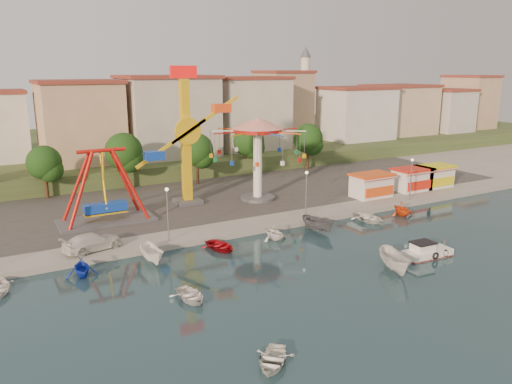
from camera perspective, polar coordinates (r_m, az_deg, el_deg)
ground at (r=41.94m, az=6.86°, el=-9.71°), size 200.00×200.00×0.00m
quay_deck at (r=97.04m, az=-15.21°, el=3.66°), size 200.00×100.00×0.60m
asphalt_pad at (r=67.00m, az=-8.37°, el=-0.18°), size 90.00×28.00×0.01m
hill_terrace at (r=101.65m, az=-15.96°, el=4.74°), size 200.00×60.00×3.00m
pirate_ship_ride at (r=55.67m, az=-16.98°, el=0.48°), size 10.00×5.00×8.00m
kamikaze_tower at (r=60.54m, az=-7.55°, el=5.83°), size 8.80×3.10×16.50m
wave_swinger at (r=61.92m, az=0.19°, el=5.98°), size 11.60×11.60×10.40m
booth_left at (r=66.02m, az=13.05°, el=0.79°), size 5.40×3.78×3.08m
booth_mid at (r=71.03m, az=17.40°, el=1.42°), size 5.40×3.78×3.08m
booth_right at (r=74.14m, az=19.67°, el=1.75°), size 5.40×3.78×3.08m
lamp_post_1 at (r=48.29m, az=-10.03°, el=-2.71°), size 0.14×0.14×5.00m
lamp_post_2 at (r=55.38m, az=5.75°, el=-0.42°), size 0.14×0.14×5.00m
lamp_post_3 at (r=65.68m, az=17.28°, el=1.29°), size 0.14×0.14×5.00m
tree_1 at (r=68.42m, az=-23.05°, el=3.08°), size 4.35×4.35×6.80m
tree_2 at (r=69.62m, az=-14.88°, el=4.50°), size 5.02×5.02×7.85m
tree_3 at (r=71.44m, az=-6.77°, el=4.80°), size 4.68×4.68×7.32m
tree_4 at (r=78.35m, az=-0.84°, el=5.84°), size 4.86×4.86×7.60m
tree_5 at (r=82.06m, az=5.96°, el=6.10°), size 4.83×4.83×7.54m
building_2 at (r=84.51m, az=-19.26°, el=7.62°), size 11.95×9.28×11.23m
building_3 at (r=85.11m, az=-9.59°, el=7.55°), size 12.59×10.50×9.20m
building_4 at (r=93.53m, az=-2.47°, el=8.29°), size 10.75×9.23×9.24m
building_5 at (r=98.58m, az=5.03°, el=9.12°), size 12.77×10.96×11.21m
building_6 at (r=104.41m, az=10.95°, el=9.50°), size 8.23×8.98×12.36m
building_7 at (r=116.09m, az=13.88°, el=8.88°), size 11.59×10.93×8.76m
building_8 at (r=121.55m, az=20.92°, el=9.49°), size 12.84×9.28×12.58m
building_9 at (r=133.93m, az=23.73°, el=8.83°), size 12.95×9.17×9.21m
minaret at (r=103.41m, az=5.61°, el=11.51°), size 2.80×2.80×18.00m
cabin_motorboat at (r=48.32m, az=18.90°, el=-6.58°), size 4.81×2.10×1.66m
rowboat_a at (r=38.12m, az=-7.50°, el=-11.65°), size 2.75×3.63×0.71m
rowboat_b at (r=30.48m, az=1.86°, el=-18.62°), size 3.95×4.01×0.68m
skiff at (r=44.10m, az=15.61°, el=-7.66°), size 3.27×5.00×1.81m
van at (r=48.07m, az=-18.18°, el=-5.43°), size 5.82×3.58×1.57m
moored_boat_1 at (r=44.10m, az=-19.32°, el=-8.11°), size 2.81×3.19×1.58m
moored_boat_2 at (r=45.35m, az=-11.78°, el=-6.99°), size 1.57×4.08×1.57m
moored_boat_3 at (r=47.72m, az=-4.10°, el=-6.17°), size 3.39×4.18×0.76m
moored_boat_4 at (r=50.26m, az=2.09°, el=-4.61°), size 2.91×3.26×1.56m
moored_boat_5 at (r=53.14m, az=7.08°, el=-3.65°), size 2.47×4.36×1.59m
moored_boat_6 at (r=57.62m, az=12.82°, el=-2.89°), size 3.23×4.33×0.86m
moored_boat_7 at (r=60.86m, az=16.32°, el=-1.83°), size 3.16×3.51×1.63m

